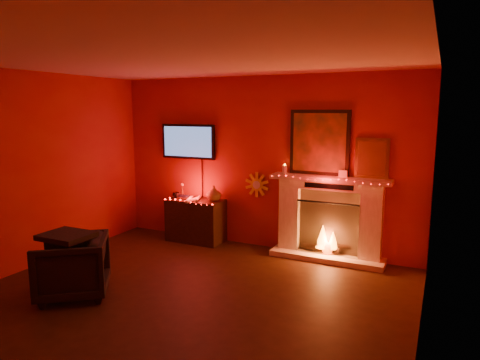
# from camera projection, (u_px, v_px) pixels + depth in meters

# --- Properties ---
(room) EXTENTS (5.00, 5.00, 5.00)m
(room) POSITION_uv_depth(u_px,v_px,m) (168.00, 189.00, 4.51)
(room) COLOR black
(room) RESTS_ON ground
(floor) EXTENTS (5.00, 5.00, 0.00)m
(floor) POSITION_uv_depth(u_px,v_px,m) (172.00, 309.00, 4.73)
(floor) COLOR black
(floor) RESTS_ON ground
(fireplace) EXTENTS (1.72, 0.40, 2.18)m
(fireplace) POSITION_uv_depth(u_px,v_px,m) (329.00, 210.00, 6.25)
(fireplace) COLOR #F2E0CC
(fireplace) RESTS_ON floor
(tv) EXTENTS (1.00, 0.07, 1.24)m
(tv) POSITION_uv_depth(u_px,v_px,m) (188.00, 142.00, 7.20)
(tv) COLOR black
(tv) RESTS_ON room
(sunburst_clock) EXTENTS (0.40, 0.03, 0.40)m
(sunburst_clock) POSITION_uv_depth(u_px,v_px,m) (257.00, 185.00, 6.80)
(sunburst_clock) COLOR gold
(sunburst_clock) RESTS_ON room
(console_table) EXTENTS (0.93, 0.57, 0.96)m
(console_table) POSITION_uv_depth(u_px,v_px,m) (196.00, 219.00, 7.13)
(console_table) COLOR black
(console_table) RESTS_ON floor
(armchair) EXTENTS (1.09, 1.08, 0.72)m
(armchair) POSITION_uv_depth(u_px,v_px,m) (72.00, 267.00, 5.02)
(armchair) COLOR black
(armchair) RESTS_ON floor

